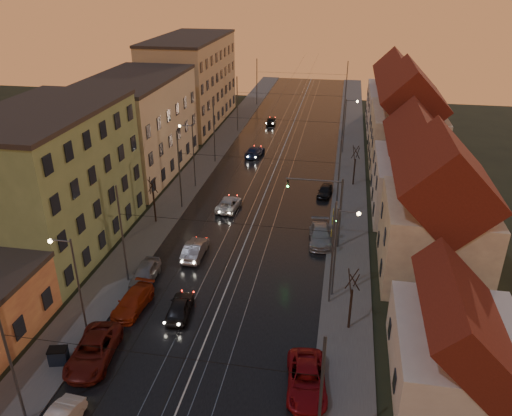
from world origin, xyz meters
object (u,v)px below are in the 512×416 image
Objects in this scene: parked_right_0 at (307,379)px; parked_right_2 at (325,191)px; driving_car_0 at (180,307)px; parked_left_3 at (145,273)px; street_lamp_2 at (191,149)px; driving_car_2 at (229,204)px; driving_car_4 at (271,121)px; traffic_light_mast at (330,204)px; parked_left_1 at (93,351)px; street_lamp_0 at (73,278)px; dumpster at (59,356)px; parked_left_2 at (133,302)px; driving_car_3 at (255,151)px; driving_car_1 at (195,249)px; parked_right_1 at (320,235)px; street_lamp_1 at (340,245)px; street_lamp_3 at (347,121)px.

parked_right_0 reaches higher than parked_right_2.
driving_car_0 is 5.92m from parked_left_3.
street_lamp_2 is 25.71m from driving_car_0.
driving_car_4 reaches higher than driving_car_2.
parked_left_1 is (-14.99, -18.44, -3.81)m from traffic_light_mast.
driving_car_0 is at bearing -75.48° from street_lamp_2.
parked_right_2 is (10.38, 5.67, -0.01)m from driving_car_2.
parked_left_3 is at bearing -47.36° from driving_car_0.
parked_left_1 is at bearing -49.30° from street_lamp_0.
dumpster is (-0.01, -31.28, -4.19)m from street_lamp_2.
street_lamp_2 is 9.02m from driving_car_2.
parked_left_3 is 3.77× the size of dumpster.
parked_left_2 reaches higher than dumpster.
traffic_light_mast reaches higher than driving_car_0.
driving_car_4 is at bearing -81.61° from driving_car_3.
street_lamp_2 is 25.05m from parked_left_2.
dumpster is (-0.01, -3.28, -4.19)m from street_lamp_0.
driving_car_2 is 17.94m from driving_car_3.
driving_car_1 is 1.24× the size of parked_right_2.
driving_car_2 is at bearing 149.80° from traffic_light_mast.
driving_car_4 is 60.66m from parked_right_0.
driving_car_4 is 0.83× the size of parked_left_3.
parked_left_2 is 7.16m from dumpster.
parked_right_1 is (13.86, 13.50, 0.06)m from parked_left_2.
parked_right_2 is (-0.51, 30.70, -0.12)m from parked_right_0.
parked_left_3 is at bearing 79.75° from driving_car_2.
parked_left_3 is at bearing 102.24° from parked_left_2.
street_lamp_1 is 13.37m from driving_car_0.
parked_right_0 is at bearing 144.77° from driving_car_0.
parked_right_1 is (16.36, 16.93, -4.12)m from street_lamp_0.
street_lamp_0 is 1.11× the size of traffic_light_mast.
dumpster is (-17.11, -19.28, -3.90)m from traffic_light_mast.
driving_car_3 is 1.00× the size of parked_left_2.
street_lamp_3 is 25.12m from driving_car_2.
parked_left_2 is 4.00m from parked_left_3.
driving_car_2 is at bearing 72.88° from parked_left_3.
street_lamp_1 is at bearing -83.22° from parked_right_1.
traffic_light_mast is at bearing 97.91° from street_lamp_1.
street_lamp_1 is 11.35m from parked_right_0.
parked_left_3 is (-3.86, -15.18, 0.13)m from driving_car_2.
driving_car_0 is 11.91m from parked_right_0.
parked_left_2 is at bearing 79.76° from parked_left_1.
dumpster is (-18.22, -47.28, -4.19)m from street_lamp_3.
driving_car_0 is at bearing 31.61° from dumpster.
driving_car_0 is (6.36, 3.44, -4.18)m from street_lamp_0.
driving_car_0 is at bearing 28.43° from street_lamp_0.
street_lamp_0 is 32.83m from parked_right_2.
street_lamp_3 is 28.03m from traffic_light_mast.
parked_right_0 is at bearing -91.85° from street_lamp_3.
street_lamp_3 is at bearing -156.80° from driving_car_3.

